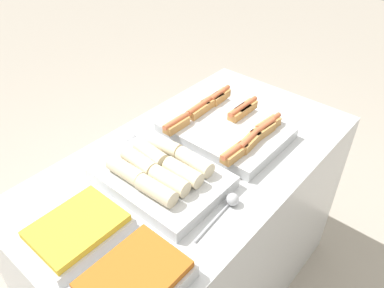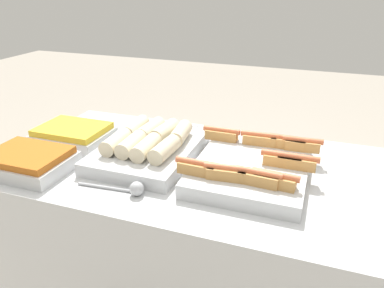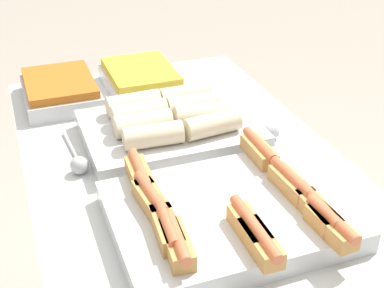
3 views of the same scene
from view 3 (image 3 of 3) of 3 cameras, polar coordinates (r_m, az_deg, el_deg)
The scene contains 6 objects.
tray_hotdogs at distance 1.13m, azimuth 3.98°, elevation -7.38°, with size 0.45×0.49×0.10m.
tray_wraps at distance 1.45m, azimuth -2.33°, elevation 2.00°, with size 0.34×0.46×0.11m.
tray_side_front at distance 1.72m, azimuth -13.88°, elevation 5.59°, with size 0.29×0.22×0.07m.
tray_side_back at distance 1.76m, azimuth -5.48°, elevation 6.94°, with size 0.29×0.22×0.07m.
serving_spoon_near at distance 1.36m, azimuth -12.06°, elevation -1.94°, with size 0.23×0.05×0.05m.
serving_spoon_far at distance 1.49m, azimuth 8.09°, elevation 1.62°, with size 0.25×0.05×0.05m.
Camera 3 is at (1.03, -0.38, 1.66)m, focal length 50.00 mm.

